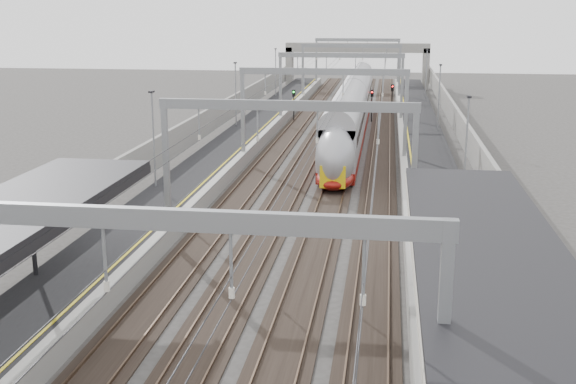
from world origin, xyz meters
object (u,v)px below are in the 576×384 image
(signal_green, at_px, (294,100))
(train, at_px, (351,115))
(bench, at_px, (504,352))
(overbridge, at_px, (357,53))

(signal_green, bearing_deg, train, -52.94)
(bench, bearing_deg, train, 98.75)
(train, height_order, bench, train)
(bench, distance_m, signal_green, 57.91)
(overbridge, distance_m, train, 44.55)
(overbridge, relative_size, bench, 12.92)
(overbridge, xyz_separation_m, bench, (8.78, -91.72, -3.80))
(train, distance_m, bench, 47.87)
(overbridge, height_order, train, overbridge)
(train, relative_size, signal_green, 14.16)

